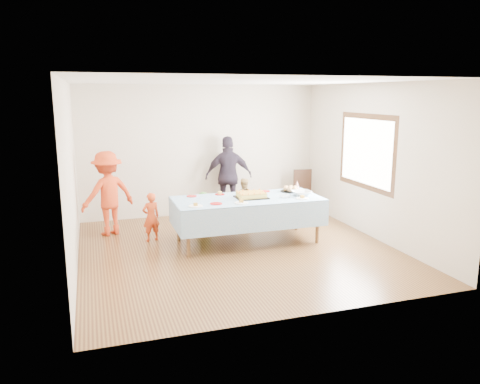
{
  "coord_description": "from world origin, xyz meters",
  "views": [
    {
      "loc": [
        -2.22,
        -7.01,
        2.51
      ],
      "look_at": [
        0.14,
        0.3,
        0.9
      ],
      "focal_mm": 35.0,
      "sensor_mm": 36.0,
      "label": 1
    }
  ],
  "objects_px": {
    "party_table": "(247,201)",
    "birthday_cake": "(251,195)",
    "adult_left": "(108,193)",
    "dining_chair": "(304,189)"
  },
  "relations": [
    {
      "from": "party_table",
      "to": "birthday_cake",
      "type": "xyz_separation_m",
      "value": [
        0.07,
        -0.0,
        0.1
      ]
    },
    {
      "from": "adult_left",
      "to": "dining_chair",
      "type": "bearing_deg",
      "value": 163.39
    },
    {
      "from": "party_table",
      "to": "dining_chair",
      "type": "bearing_deg",
      "value": 41.61
    },
    {
      "from": "party_table",
      "to": "dining_chair",
      "type": "distance_m",
      "value": 2.46
    },
    {
      "from": "party_table",
      "to": "adult_left",
      "type": "xyz_separation_m",
      "value": [
        -2.24,
        1.21,
        0.04
      ]
    },
    {
      "from": "party_table",
      "to": "birthday_cake",
      "type": "bearing_deg",
      "value": -2.25
    },
    {
      "from": "party_table",
      "to": "adult_left",
      "type": "distance_m",
      "value": 2.54
    },
    {
      "from": "birthday_cake",
      "to": "party_table",
      "type": "bearing_deg",
      "value": 177.75
    },
    {
      "from": "birthday_cake",
      "to": "dining_chair",
      "type": "height_order",
      "value": "dining_chair"
    },
    {
      "from": "birthday_cake",
      "to": "adult_left",
      "type": "distance_m",
      "value": 2.6
    }
  ]
}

